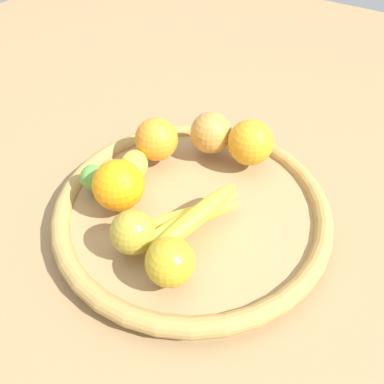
{
  "coord_description": "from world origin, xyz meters",
  "views": [
    {
      "loc": [
        0.38,
        0.26,
        0.51
      ],
      "look_at": [
        0.0,
        0.0,
        0.06
      ],
      "focal_mm": 36.81,
      "sensor_mm": 36.0,
      "label": 1
    }
  ],
  "objects_px": {
    "orange_2": "(156,139)",
    "apple_0": "(170,262)",
    "lemon_0": "(134,165)",
    "orange_0": "(119,185)",
    "apple_1": "(133,232)",
    "lime_0": "(93,178)",
    "apple_2": "(211,133)",
    "orange_1": "(250,142)",
    "banana_bunch": "(191,218)"
  },
  "relations": [
    {
      "from": "lime_0",
      "to": "apple_2",
      "type": "relative_size",
      "value": 0.58
    },
    {
      "from": "orange_1",
      "to": "lemon_0",
      "type": "xyz_separation_m",
      "value": [
        0.15,
        -0.15,
        -0.02
      ]
    },
    {
      "from": "banana_bunch",
      "to": "orange_1",
      "type": "distance_m",
      "value": 0.2
    },
    {
      "from": "apple_0",
      "to": "apple_1",
      "type": "relative_size",
      "value": 1.04
    },
    {
      "from": "lemon_0",
      "to": "apple_1",
      "type": "distance_m",
      "value": 0.16
    },
    {
      "from": "banana_bunch",
      "to": "orange_0",
      "type": "distance_m",
      "value": 0.13
    },
    {
      "from": "orange_0",
      "to": "apple_0",
      "type": "bearing_deg",
      "value": 65.72
    },
    {
      "from": "orange_0",
      "to": "orange_1",
      "type": "relative_size",
      "value": 1.0
    },
    {
      "from": "banana_bunch",
      "to": "orange_0",
      "type": "height_order",
      "value": "orange_0"
    },
    {
      "from": "orange_0",
      "to": "orange_2",
      "type": "xyz_separation_m",
      "value": [
        -0.13,
        -0.03,
        -0.0
      ]
    },
    {
      "from": "apple_0",
      "to": "orange_1",
      "type": "height_order",
      "value": "orange_1"
    },
    {
      "from": "banana_bunch",
      "to": "orange_1",
      "type": "xyz_separation_m",
      "value": [
        -0.2,
        -0.01,
        0.01
      ]
    },
    {
      "from": "apple_2",
      "to": "banana_bunch",
      "type": "bearing_deg",
      "value": 23.9
    },
    {
      "from": "orange_1",
      "to": "lemon_0",
      "type": "bearing_deg",
      "value": -44.02
    },
    {
      "from": "banana_bunch",
      "to": "orange_0",
      "type": "bearing_deg",
      "value": -81.68
    },
    {
      "from": "apple_0",
      "to": "apple_1",
      "type": "bearing_deg",
      "value": -99.18
    },
    {
      "from": "orange_1",
      "to": "apple_2",
      "type": "bearing_deg",
      "value": -81.37
    },
    {
      "from": "lemon_0",
      "to": "orange_2",
      "type": "distance_m",
      "value": 0.07
    },
    {
      "from": "apple_0",
      "to": "apple_1",
      "type": "distance_m",
      "value": 0.08
    },
    {
      "from": "lemon_0",
      "to": "orange_2",
      "type": "relative_size",
      "value": 0.82
    },
    {
      "from": "orange_2",
      "to": "orange_0",
      "type": "bearing_deg",
      "value": 11.6
    },
    {
      "from": "lime_0",
      "to": "orange_2",
      "type": "distance_m",
      "value": 0.13
    },
    {
      "from": "orange_2",
      "to": "orange_1",
      "type": "bearing_deg",
      "value": 120.11
    },
    {
      "from": "orange_1",
      "to": "apple_1",
      "type": "distance_m",
      "value": 0.28
    },
    {
      "from": "orange_1",
      "to": "apple_1",
      "type": "bearing_deg",
      "value": -8.93
    },
    {
      "from": "banana_bunch",
      "to": "orange_1",
      "type": "relative_size",
      "value": 2.27
    },
    {
      "from": "apple_2",
      "to": "apple_1",
      "type": "bearing_deg",
      "value": 7.18
    },
    {
      "from": "apple_0",
      "to": "lime_0",
      "type": "bearing_deg",
      "value": -108.69
    },
    {
      "from": "orange_2",
      "to": "lemon_0",
      "type": "bearing_deg",
      "value": 0.55
    },
    {
      "from": "lemon_0",
      "to": "apple_2",
      "type": "bearing_deg",
      "value": 153.35
    },
    {
      "from": "apple_2",
      "to": "orange_1",
      "type": "relative_size",
      "value": 0.94
    },
    {
      "from": "apple_1",
      "to": "lime_0",
      "type": "bearing_deg",
      "value": -113.41
    },
    {
      "from": "lime_0",
      "to": "lemon_0",
      "type": "relative_size",
      "value": 0.7
    },
    {
      "from": "banana_bunch",
      "to": "lemon_0",
      "type": "distance_m",
      "value": 0.16
    },
    {
      "from": "apple_2",
      "to": "orange_1",
      "type": "bearing_deg",
      "value": 98.63
    },
    {
      "from": "lemon_0",
      "to": "apple_0",
      "type": "bearing_deg",
      "value": 52.99
    },
    {
      "from": "lemon_0",
      "to": "apple_1",
      "type": "xyz_separation_m",
      "value": [
        0.12,
        0.1,
        0.01
      ]
    },
    {
      "from": "orange_2",
      "to": "apple_1",
      "type": "xyz_separation_m",
      "value": [
        0.19,
        0.1,
        -0.01
      ]
    },
    {
      "from": "apple_0",
      "to": "orange_0",
      "type": "relative_size",
      "value": 0.83
    },
    {
      "from": "apple_1",
      "to": "orange_1",
      "type": "bearing_deg",
      "value": 171.07
    },
    {
      "from": "banana_bunch",
      "to": "lime_0",
      "type": "xyz_separation_m",
      "value": [
        0.01,
        -0.19,
        -0.0
      ]
    },
    {
      "from": "banana_bunch",
      "to": "apple_0",
      "type": "relative_size",
      "value": 2.72
    },
    {
      "from": "apple_0",
      "to": "lemon_0",
      "type": "distance_m",
      "value": 0.23
    },
    {
      "from": "orange_0",
      "to": "orange_1",
      "type": "xyz_separation_m",
      "value": [
        -0.22,
        0.12,
        -0.0
      ]
    },
    {
      "from": "lemon_0",
      "to": "orange_0",
      "type": "bearing_deg",
      "value": 21.86
    },
    {
      "from": "orange_1",
      "to": "orange_2",
      "type": "bearing_deg",
      "value": -59.89
    },
    {
      "from": "apple_2",
      "to": "orange_0",
      "type": "bearing_deg",
      "value": -11.98
    },
    {
      "from": "banana_bunch",
      "to": "orange_2",
      "type": "bearing_deg",
      "value": -126.46
    },
    {
      "from": "apple_1",
      "to": "orange_0",
      "type": "bearing_deg",
      "value": -126.35
    },
    {
      "from": "orange_2",
      "to": "apple_0",
      "type": "bearing_deg",
      "value": 41.76
    }
  ]
}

